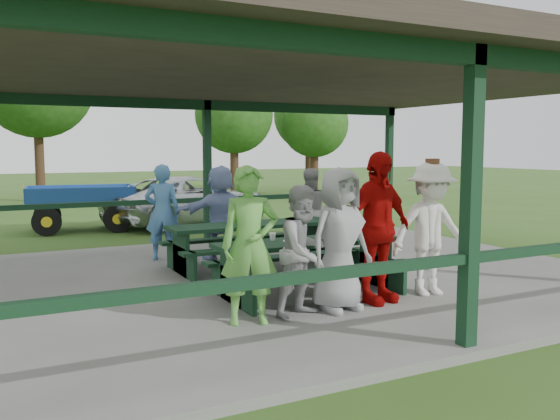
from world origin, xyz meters
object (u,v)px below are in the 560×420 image
picnic_table_near (308,260)px  spectator_grey (309,211)px  picnic_table_far (253,239)px  contestant_grey_left (304,251)px  contestant_green (250,245)px  pickup_truck (190,200)px  farm_trailer (81,207)px  contestant_red (377,227)px  spectator_lblue (220,212)px  contestant_white_fedora (431,229)px  contestant_grey_mid (340,239)px  spectator_blue (163,212)px

picnic_table_near → spectator_grey: (1.59, 2.77, 0.33)m
spectator_grey → picnic_table_far: bearing=34.8°
contestant_grey_left → contestant_green: bearing=162.4°
picnic_table_near → pickup_truck: 8.79m
farm_trailer → pickup_truck: bearing=6.7°
contestant_red → spectator_lblue: bearing=90.0°
picnic_table_near → spectator_grey: 3.22m
farm_trailer → contestant_grey_left: bearing=-77.0°
picnic_table_near → spectator_grey: size_ratio=1.61×
contestant_white_fedora → farm_trailer: 9.99m
picnic_table_far → spectator_lblue: size_ratio=1.68×
spectator_lblue → spectator_grey: 1.73m
contestant_green → pickup_truck: contestant_green is taller
spectator_lblue → pickup_truck: spectator_lblue is taller
contestant_grey_left → pickup_truck: (1.79, 9.61, -0.22)m
picnic_table_far → contestant_grey_left: 2.99m
contestant_grey_left → contestant_grey_mid: size_ratio=0.88×
spectator_blue → picnic_table_near: bearing=131.7°
picnic_table_far → contestant_grey_left: bearing=-102.5°
contestant_red → contestant_grey_mid: bearing=178.8°
contestant_red → spectator_lblue: size_ratio=1.16×
contestant_green → farm_trailer: contestant_green is taller
picnic_table_far → contestant_white_fedora: bearing=-63.5°
contestant_grey_mid → contestant_red: contestant_red is taller
contestant_green → contestant_white_fedora: 2.75m
contestant_red → spectator_grey: size_ratio=1.21×
picnic_table_far → farm_trailer: (-1.76, 6.69, 0.03)m
contestant_grey_mid → contestant_red: 0.65m
contestant_red → farm_trailer: contestant_red is taller
contestant_grey_mid → pickup_truck: (1.28, 9.60, -0.32)m
contestant_green → contestant_grey_left: bearing=16.7°
contestant_green → contestant_red: 1.85m
spectator_blue → contestant_green: bearing=111.0°
picnic_table_near → spectator_blue: 3.54m
contestant_green → spectator_blue: 4.26m
contestant_green → spectator_grey: bearing=68.9°
spectator_lblue → spectator_blue: 1.03m
contestant_red → spectator_lblue: contestant_red is taller
picnic_table_far → spectator_grey: 1.74m
picnic_table_near → contestant_grey_mid: size_ratio=1.47×
contestant_red → contestant_white_fedora: size_ratio=1.06×
spectator_blue → spectator_grey: bearing=-168.4°
spectator_lblue → spectator_grey: spectator_lblue is taller
contestant_red → contestant_white_fedora: bearing=-10.3°
picnic_table_far → spectator_blue: bearing=130.7°
contestant_white_fedora → pickup_truck: (-0.25, 9.49, -0.34)m
picnic_table_far → pickup_truck: bearing=80.3°
spectator_blue → pickup_truck: bearing=-89.6°
pickup_truck → spectator_blue: bearing=138.0°
spectator_lblue → picnic_table_near: bearing=86.4°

